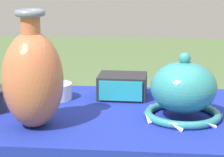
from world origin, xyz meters
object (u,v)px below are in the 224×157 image
at_px(vase_tall_bulbous, 33,78).
at_px(mosaic_tile_box, 122,86).
at_px(vase_dome_bell, 183,92).
at_px(pot_squat_porcelain, 55,91).

distance_m(vase_tall_bulbous, mosaic_tile_box, 0.38).
bearing_deg(vase_tall_bulbous, vase_dome_bell, 15.55).
bearing_deg(mosaic_tile_box, vase_tall_bulbous, -123.61).
height_order(vase_tall_bulbous, vase_dome_bell, vase_tall_bulbous).
bearing_deg(vase_dome_bell, pot_squat_porcelain, 158.66).
height_order(vase_dome_bell, pot_squat_porcelain, vase_dome_bell).
bearing_deg(vase_tall_bulbous, mosaic_tile_box, 55.18).
bearing_deg(mosaic_tile_box, vase_dome_bell, -45.13).
bearing_deg(pot_squat_porcelain, mosaic_tile_box, 9.71).
bearing_deg(mosaic_tile_box, pot_squat_porcelain, -169.08).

